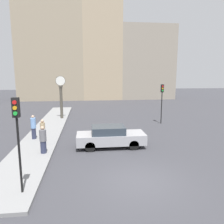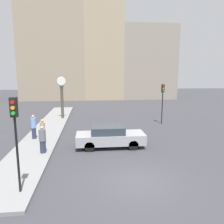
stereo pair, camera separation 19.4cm
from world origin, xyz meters
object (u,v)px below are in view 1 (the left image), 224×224
at_px(street_clock, 61,97).
at_px(pedestrian_blue_stripe, 33,127).
at_px(traffic_light_near, 17,126).
at_px(pedestrian_tan_coat, 43,132).
at_px(sedan_car, 110,136).
at_px(pedestrian_grey_jacket, 43,140).
at_px(traffic_light_far, 162,96).

xyz_separation_m(street_clock, pedestrian_blue_stripe, (-1.22, -7.46, -1.42)).
height_order(traffic_light_near, street_clock, street_clock).
bearing_deg(pedestrian_tan_coat, traffic_light_near, -87.05).
relative_size(traffic_light_near, street_clock, 0.86).
distance_m(sedan_car, pedestrian_grey_jacket, 4.33).
xyz_separation_m(sedan_car, street_clock, (-4.21, 9.46, 1.73)).
xyz_separation_m(traffic_light_near, street_clock, (-0.00, 14.99, -0.46)).
bearing_deg(street_clock, pedestrian_blue_stripe, -99.28).
bearing_deg(sedan_car, pedestrian_tan_coat, 170.98).
distance_m(traffic_light_near, traffic_light_far, 15.54).
bearing_deg(pedestrian_blue_stripe, pedestrian_grey_jacket, -67.86).
xyz_separation_m(traffic_light_near, traffic_light_far, (9.98, 11.91, -0.15)).
distance_m(traffic_light_near, pedestrian_blue_stripe, 7.85).
distance_m(street_clock, pedestrian_grey_jacket, 10.64).
bearing_deg(traffic_light_far, pedestrian_tan_coat, -151.21).
height_order(sedan_car, traffic_light_near, traffic_light_near).
distance_m(sedan_car, pedestrian_blue_stripe, 5.80).
height_order(sedan_car, pedestrian_tan_coat, pedestrian_tan_coat).
bearing_deg(pedestrian_blue_stripe, sedan_car, -20.14).
bearing_deg(pedestrian_grey_jacket, traffic_light_far, 36.87).
bearing_deg(pedestrian_tan_coat, pedestrian_blue_stripe, 125.31).
distance_m(traffic_light_far, street_clock, 10.45).
distance_m(sedan_car, traffic_light_near, 7.29).
relative_size(pedestrian_blue_stripe, pedestrian_grey_jacket, 1.06).
bearing_deg(pedestrian_tan_coat, pedestrian_grey_jacket, -79.02).
xyz_separation_m(sedan_car, pedestrian_grey_jacket, (-4.18, -1.08, 0.24)).
height_order(traffic_light_near, traffic_light_far, traffic_light_near).
xyz_separation_m(street_clock, pedestrian_tan_coat, (-0.32, -8.74, -1.45)).
relative_size(traffic_light_near, pedestrian_blue_stripe, 2.19).
bearing_deg(pedestrian_grey_jacket, pedestrian_tan_coat, 100.98).
xyz_separation_m(pedestrian_blue_stripe, pedestrian_grey_jacket, (1.25, -3.08, -0.06)).
bearing_deg(street_clock, sedan_car, -65.98).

